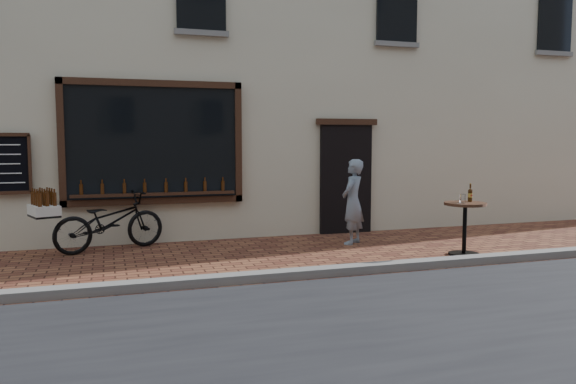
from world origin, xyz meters
name	(u,v)px	position (x,y,z in m)	size (l,w,h in m)	color
ground	(320,280)	(0.00, 0.00, 0.00)	(90.00, 90.00, 0.00)	#51261A
kerb	(315,272)	(0.00, 0.20, 0.06)	(90.00, 0.25, 0.12)	slate
shop_building	(222,9)	(0.00, 6.50, 5.00)	(28.00, 6.20, 10.00)	beige
cargo_bicycle	(107,221)	(-2.74, 3.00, 0.51)	(2.28, 1.34, 1.08)	black
bistro_table	(465,218)	(2.87, 0.81, 0.63)	(0.68, 0.68, 1.17)	black
pedestrian	(353,202)	(1.53, 2.30, 0.78)	(0.57, 0.37, 1.55)	slate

